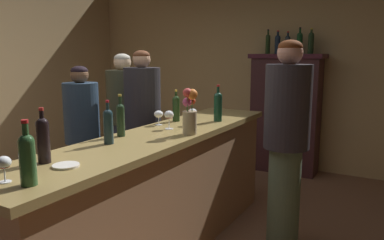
{
  "coord_description": "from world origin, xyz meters",
  "views": [
    {
      "loc": [
        2.15,
        -2.32,
        1.62
      ],
      "look_at": [
        0.76,
        0.09,
        1.13
      ],
      "focal_mm": 34.86,
      "sensor_mm": 36.0,
      "label": 1
    }
  ],
  "objects": [
    {
      "name": "display_bottle_left",
      "position": [
        0.44,
        2.73,
        1.78
      ],
      "size": [
        0.06,
        0.06,
        0.33
      ],
      "color": "#1F3317",
      "rests_on": "display_cabinet"
    },
    {
      "name": "display_bottle_midleft",
      "position": [
        0.58,
        2.73,
        1.78
      ],
      "size": [
        0.08,
        0.08,
        0.31
      ],
      "color": "#192638",
      "rests_on": "display_cabinet"
    },
    {
      "name": "flower_arrangement",
      "position": [
        0.73,
        0.11,
        1.19
      ],
      "size": [
        0.12,
        0.13,
        0.36
      ],
      "color": "tan",
      "rests_on": "bar_counter"
    },
    {
      "name": "wine_bottle_pinot",
      "position": [
        0.31,
        -0.21,
        1.15
      ],
      "size": [
        0.06,
        0.06,
        0.32
      ],
      "color": "#213721",
      "rests_on": "bar_counter"
    },
    {
      "name": "wine_glass_mid",
      "position": [
        0.47,
        0.21,
        1.12
      ],
      "size": [
        0.08,
        0.08,
        0.15
      ],
      "color": "white",
      "rests_on": "bar_counter"
    },
    {
      "name": "display_bottle_center",
      "position": [
        0.72,
        2.73,
        1.77
      ],
      "size": [
        0.07,
        0.07,
        0.3
      ],
      "color": "#222C33",
      "rests_on": "display_cabinet"
    },
    {
      "name": "bartender",
      "position": [
        1.33,
        0.65,
        0.95
      ],
      "size": [
        0.37,
        0.37,
        1.74
      ],
      "rotation": [
        0.0,
        0.0,
        3.2
      ],
      "color": "#4C5F4A",
      "rests_on": "ground"
    },
    {
      "name": "wine_bottle_riesling",
      "position": [
        0.65,
        -1.25,
        1.15
      ],
      "size": [
        0.08,
        0.08,
        0.31
      ],
      "color": "#2A512A",
      "rests_on": "bar_counter"
    },
    {
      "name": "floor",
      "position": [
        0.0,
        0.0,
        0.0
      ],
      "size": [
        7.71,
        7.71,
        0.0
      ],
      "primitive_type": "plane",
      "color": "brown",
      "rests_on": "ground"
    },
    {
      "name": "display_cabinet",
      "position": [
        0.73,
        2.73,
        0.85
      ],
      "size": [
        0.98,
        0.42,
        1.63
      ],
      "color": "#3B1E20",
      "rests_on": "ground"
    },
    {
      "name": "patron_by_cabinet",
      "position": [
        -0.58,
        0.25,
        0.83
      ],
      "size": [
        0.34,
        0.34,
        1.52
      ],
      "rotation": [
        0.0,
        0.0,
        -0.19
      ],
      "color": "#4D6146",
      "rests_on": "ground"
    },
    {
      "name": "wine_glass_rear",
      "position": [
        0.51,
        -1.29,
        1.11
      ],
      "size": [
        0.07,
        0.07,
        0.13
      ],
      "color": "white",
      "rests_on": "bar_counter"
    },
    {
      "name": "wine_glass_spare",
      "position": [
        0.55,
        0.46,
        1.12
      ],
      "size": [
        0.08,
        0.08,
        0.15
      ],
      "color": "white",
      "rests_on": "bar_counter"
    },
    {
      "name": "wall_back",
      "position": [
        0.0,
        3.03,
        1.45
      ],
      "size": [
        5.39,
        0.12,
        2.91
      ],
      "primitive_type": "cube",
      "color": "tan",
      "rests_on": "ground"
    },
    {
      "name": "wine_bottle_rose",
      "position": [
        0.33,
        0.55,
        1.15
      ],
      "size": [
        0.07,
        0.07,
        0.29
      ],
      "color": "#203717",
      "rests_on": "bar_counter"
    },
    {
      "name": "wine_glass_front",
      "position": [
        0.3,
        0.31,
        1.11
      ],
      "size": [
        0.08,
        0.08,
        0.13
      ],
      "color": "white",
      "rests_on": "bar_counter"
    },
    {
      "name": "patron_in_navy",
      "position": [
        -0.64,
        0.95,
        0.89
      ],
      "size": [
        0.38,
        0.38,
        1.64
      ],
      "rotation": [
        0.0,
        0.0,
        -0.51
      ],
      "color": "#252F50",
      "rests_on": "ground"
    },
    {
      "name": "cheese_plate",
      "position": [
        0.56,
        -0.96,
        1.02
      ],
      "size": [
        0.15,
        0.15,
        0.01
      ],
      "primitive_type": "cylinder",
      "color": "white",
      "rests_on": "bar_counter"
    },
    {
      "name": "wine_bottle_syrah",
      "position": [
        0.4,
        -0.97,
        1.16
      ],
      "size": [
        0.07,
        0.07,
        0.32
      ],
      "color": "black",
      "rests_on": "bar_counter"
    },
    {
      "name": "bar_counter",
      "position": [
        0.51,
        0.02,
        0.51
      ],
      "size": [
        0.62,
        2.98,
        1.01
      ],
      "color": "#966C4A",
      "rests_on": "ground"
    },
    {
      "name": "wine_bottle_chardonnay",
      "position": [
        0.4,
        -0.44,
        1.15
      ],
      "size": [
        0.07,
        0.07,
        0.3
      ],
      "color": "#1A2F37",
      "rests_on": "bar_counter"
    },
    {
      "name": "wine_bottle_malbec",
      "position": [
        0.66,
        0.74,
        1.16
      ],
      "size": [
        0.08,
        0.08,
        0.34
      ],
      "color": "#123523",
      "rests_on": "bar_counter"
    },
    {
      "name": "display_bottle_midright",
      "position": [
        0.88,
        2.73,
        1.79
      ],
      "size": [
        0.08,
        0.08,
        0.34
      ],
      "color": "#143E1D",
      "rests_on": "display_cabinet"
    },
    {
      "name": "patron_tall",
      "position": [
        -0.14,
        0.65,
        0.91
      ],
      "size": [
        0.37,
        0.37,
        1.66
      ],
      "rotation": [
        0.0,
        0.0,
        -0.41
      ],
      "color": "#49644F",
      "rests_on": "ground"
    },
    {
      "name": "display_bottle_right",
      "position": [
        1.02,
        2.73,
        1.79
      ],
      "size": [
        0.07,
        0.07,
        0.33
      ],
      "color": "#1F311A",
      "rests_on": "display_cabinet"
    }
  ]
}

